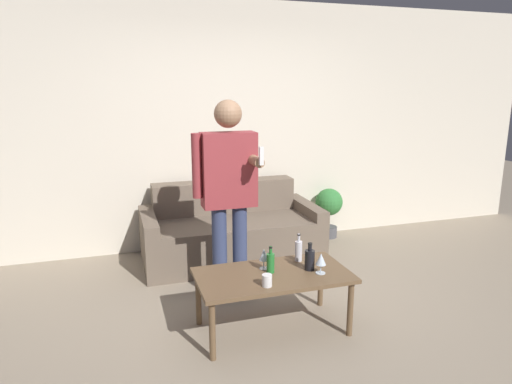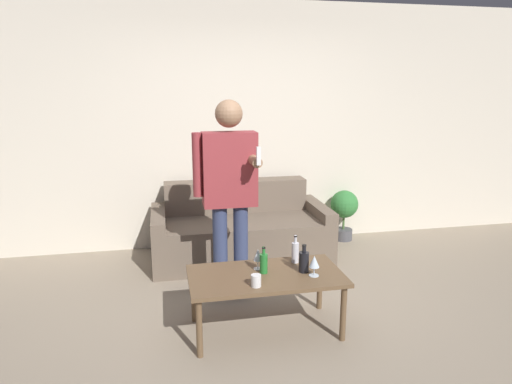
{
  "view_description": "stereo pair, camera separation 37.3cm",
  "coord_description": "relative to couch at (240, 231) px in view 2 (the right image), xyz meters",
  "views": [
    {
      "loc": [
        -1.22,
        -2.94,
        1.8
      ],
      "look_at": [
        -0.12,
        0.53,
        0.95
      ],
      "focal_mm": 32.0,
      "sensor_mm": 36.0,
      "label": 1
    },
    {
      "loc": [
        -0.86,
        -3.03,
        1.8
      ],
      "look_at": [
        -0.12,
        0.53,
        0.95
      ],
      "focal_mm": 32.0,
      "sensor_mm": 36.0,
      "label": 2
    }
  ],
  "objects": [
    {
      "name": "wall_back",
      "position": [
        0.08,
        0.51,
        1.06
      ],
      "size": [
        8.0,
        0.06,
        2.7
      ],
      "color": "beige",
      "rests_on": "ground_plane"
    },
    {
      "name": "wine_glass_far",
      "position": [
        -0.11,
        -1.43,
        0.27
      ],
      "size": [
        0.07,
        0.07,
        0.16
      ],
      "color": "silver",
      "rests_on": "coffee_table"
    },
    {
      "name": "ground_plane",
      "position": [
        0.08,
        -1.53,
        -0.29
      ],
      "size": [
        16.0,
        16.0,
        0.0
      ],
      "primitive_type": "plane",
      "color": "gray"
    },
    {
      "name": "cup_on_table",
      "position": [
        -0.19,
        -1.73,
        0.21
      ],
      "size": [
        0.07,
        0.07,
        0.08
      ],
      "color": "white",
      "rests_on": "coffee_table"
    },
    {
      "name": "bottle_green",
      "position": [
        0.21,
        -1.55,
        0.25
      ],
      "size": [
        0.08,
        0.08,
        0.21
      ],
      "color": "black",
      "rests_on": "coffee_table"
    },
    {
      "name": "bottle_dark",
      "position": [
        0.2,
        -1.36,
        0.25
      ],
      "size": [
        0.06,
        0.06,
        0.22
      ],
      "color": "silver",
      "rests_on": "coffee_table"
    },
    {
      "name": "coffee_table",
      "position": [
        -0.07,
        -1.53,
        0.12
      ],
      "size": [
        1.13,
        0.6,
        0.46
      ],
      "color": "brown",
      "rests_on": "ground_plane"
    },
    {
      "name": "potted_plant",
      "position": [
        1.3,
        0.31,
        0.09
      ],
      "size": [
        0.32,
        0.32,
        0.6
      ],
      "color": "#4C4C51",
      "rests_on": "ground_plane"
    },
    {
      "name": "person_standing_front",
      "position": [
        -0.24,
        -0.9,
        0.7
      ],
      "size": [
        0.53,
        0.44,
        1.69
      ],
      "color": "navy",
      "rests_on": "ground_plane"
    },
    {
      "name": "couch",
      "position": [
        0.0,
        0.0,
        0.0
      ],
      "size": [
        1.83,
        0.87,
        0.79
      ],
      "color": "#6B5B4C",
      "rests_on": "ground_plane"
    },
    {
      "name": "wine_glass_near",
      "position": [
        0.26,
        -1.64,
        0.27
      ],
      "size": [
        0.08,
        0.08,
        0.15
      ],
      "color": "silver",
      "rests_on": "coffee_table"
    },
    {
      "name": "bottle_orange",
      "position": [
        -0.08,
        -1.51,
        0.25
      ],
      "size": [
        0.06,
        0.06,
        0.2
      ],
      "color": "#23752D",
      "rests_on": "coffee_table"
    }
  ]
}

